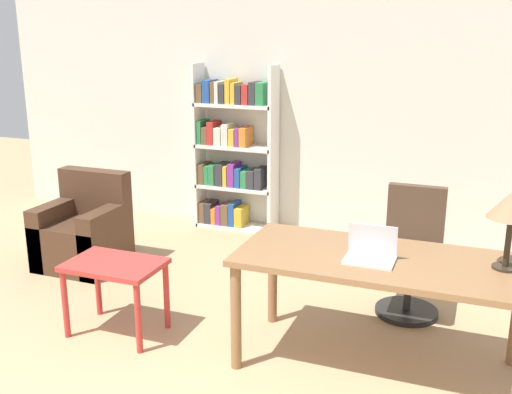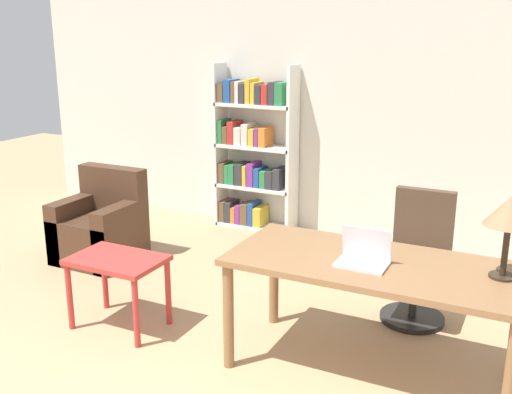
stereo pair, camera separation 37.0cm
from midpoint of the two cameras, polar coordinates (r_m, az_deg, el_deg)
The scene contains 8 objects.
wall_back at distance 6.25m, azimuth 11.25°, elevation 8.09°, with size 8.00×0.06×2.70m.
desk at distance 3.84m, azimuth 13.92°, elevation -7.34°, with size 1.80×0.82×0.76m.
laptop at distance 3.74m, azimuth 13.02°, elevation -5.59°, with size 0.30×0.21×0.22m.
table_lamp at distance 3.70m, azimuth 25.69°, elevation -1.47°, with size 0.28×0.28×0.49m.
office_chair at distance 4.74m, azimuth 17.35°, elevation -6.02°, with size 0.48×0.48×0.99m.
side_table_blue at distance 4.46m, azimuth -10.74°, elevation -6.81°, with size 0.67×0.46×0.55m.
armchair at distance 5.86m, azimuth -12.83°, elevation -3.06°, with size 0.71×0.66×0.87m.
bookshelf at distance 6.54m, azimuth 1.16°, elevation 4.16°, with size 0.91×0.28×1.80m.
Camera 2 is at (1.80, -1.38, 2.14)m, focal length 42.00 mm.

